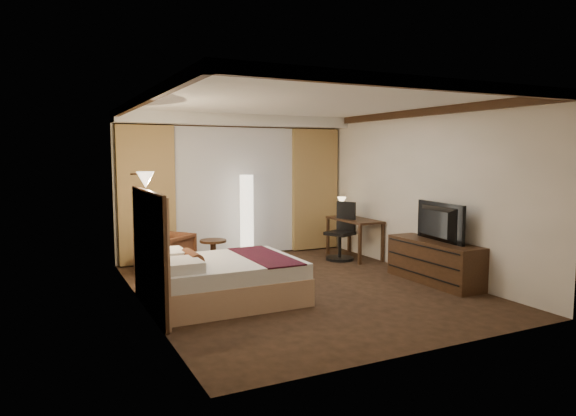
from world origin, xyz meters
name	(u,v)px	position (x,y,z in m)	size (l,w,h in m)	color
floor	(300,288)	(0.00, 0.00, 0.00)	(4.50, 5.50, 0.01)	black
ceiling	(300,103)	(0.00, 0.00, 2.70)	(4.50, 5.50, 0.01)	white
back_wall	(234,186)	(0.00, 2.75, 1.35)	(4.50, 0.02, 2.70)	beige
left_wall	(142,203)	(-2.25, 0.00, 1.35)	(0.02, 5.50, 2.70)	beige
right_wall	(421,192)	(2.25, 0.00, 1.35)	(0.02, 5.50, 2.70)	beige
crown_molding	(300,107)	(0.00, 0.00, 2.64)	(4.50, 5.50, 0.12)	black
soffit	(238,120)	(0.00, 2.50, 2.60)	(4.50, 0.50, 0.20)	white
curtain_sheer	(236,192)	(0.00, 2.67, 1.25)	(2.48, 0.04, 2.45)	silver
curtain_left_drape	(146,195)	(-1.70, 2.61, 1.25)	(1.00, 0.14, 2.45)	tan
curtain_right_drape	(315,189)	(1.70, 2.61, 1.25)	(1.00, 0.14, 2.45)	tan
wall_sconce	(145,180)	(-2.09, 0.59, 1.62)	(0.24, 0.24, 0.24)	white
bed	(225,280)	(-1.23, -0.17, 0.28)	(1.93, 1.51, 0.56)	white
headboard	(150,252)	(-2.20, -0.17, 0.75)	(0.12, 1.81, 1.50)	tan
armchair	(166,252)	(-1.58, 1.75, 0.37)	(0.72, 0.68, 0.75)	#492216
side_table	(213,254)	(-0.76, 1.78, 0.25)	(0.46, 0.46, 0.50)	black
floor_lamp	(247,217)	(0.06, 2.26, 0.80)	(0.34, 0.34, 1.60)	white
desk	(354,238)	(1.95, 1.51, 0.38)	(0.55, 1.22, 0.75)	black
desk_lamp	(342,208)	(1.95, 1.96, 0.92)	(0.18, 0.18, 0.34)	#FFD899
office_chair	(340,231)	(1.60, 1.46, 0.54)	(0.52, 0.52, 1.09)	black
dresser	(434,262)	(2.00, -0.63, 0.32)	(0.50, 1.66, 0.65)	black
television	(434,220)	(1.97, -0.63, 0.97)	(1.11, 0.64, 0.15)	black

